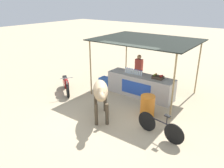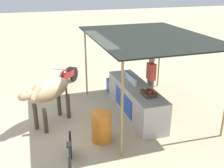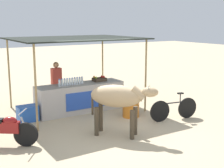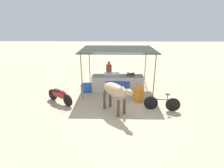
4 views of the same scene
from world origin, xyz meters
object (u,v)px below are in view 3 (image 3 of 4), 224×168
object	(u,v)px
water_barrel	(131,105)
cow	(118,98)
stall_counter	(80,98)
bicycle_leaning	(174,109)
vendor_behind_counter	(57,85)
cooler_box	(28,113)
motorcycle_parked	(2,129)
fruit_crate	(99,79)

from	to	relation	value
water_barrel	cow	distance (m)	1.83
water_barrel	cow	size ratio (longest dim) A/B	0.50
stall_counter	bicycle_leaning	bearing A→B (deg)	-49.26
vendor_behind_counter	bicycle_leaning	size ratio (longest dim) A/B	1.00
vendor_behind_counter	cooler_box	bearing A→B (deg)	-147.07
motorcycle_parked	bicycle_leaning	bearing A→B (deg)	-7.83
stall_counter	vendor_behind_counter	distance (m)	1.00
stall_counter	bicycle_leaning	distance (m)	3.15
stall_counter	cow	distance (m)	2.65
motorcycle_parked	cooler_box	bearing A→B (deg)	55.45
stall_counter	water_barrel	bearing A→B (deg)	-51.98
motorcycle_parked	vendor_behind_counter	bearing A→B (deg)	45.41
stall_counter	cooler_box	bearing A→B (deg)	-176.99
fruit_crate	bicycle_leaning	world-z (taller)	fruit_crate
bicycle_leaning	cooler_box	bearing A→B (deg)	149.64
fruit_crate	cow	distance (m)	2.80
fruit_crate	cooler_box	size ratio (longest dim) A/B	0.73
water_barrel	bicycle_leaning	size ratio (longest dim) A/B	0.49
bicycle_leaning	fruit_crate	bearing A→B (deg)	117.59
fruit_crate	motorcycle_parked	size ratio (longest dim) A/B	0.29
vendor_behind_counter	water_barrel	bearing A→B (deg)	-52.83
fruit_crate	cow	bearing A→B (deg)	-109.24
stall_counter	fruit_crate	distance (m)	0.95
cooler_box	bicycle_leaning	world-z (taller)	bicycle_leaning
stall_counter	vendor_behind_counter	bearing A→B (deg)	125.52
stall_counter	cooler_box	distance (m)	1.87
cow	vendor_behind_counter	bearing A→B (deg)	96.73
water_barrel	cow	world-z (taller)	cow
motorcycle_parked	bicycle_leaning	size ratio (longest dim) A/B	0.92
cow	water_barrel	bearing A→B (deg)	43.32
vendor_behind_counter	water_barrel	size ratio (longest dim) A/B	2.06
motorcycle_parked	stall_counter	bearing A→B (deg)	29.87
fruit_crate	motorcycle_parked	bearing A→B (deg)	-154.84
stall_counter	cooler_box	world-z (taller)	stall_counter
cooler_box	water_barrel	size ratio (longest dim) A/B	0.75
fruit_crate	bicycle_leaning	xyz separation A→B (m)	(1.27, -2.44, -0.68)
fruit_crate	water_barrel	bearing A→B (deg)	-77.51
fruit_crate	vendor_behind_counter	distance (m)	1.50
cooler_box	cow	bearing A→B (deg)	-55.55
stall_counter	fruit_crate	xyz separation A→B (m)	(0.78, 0.06, 0.55)
stall_counter	bicycle_leaning	world-z (taller)	stall_counter
vendor_behind_counter	water_barrel	xyz separation A→B (m)	(1.64, -2.16, -0.45)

